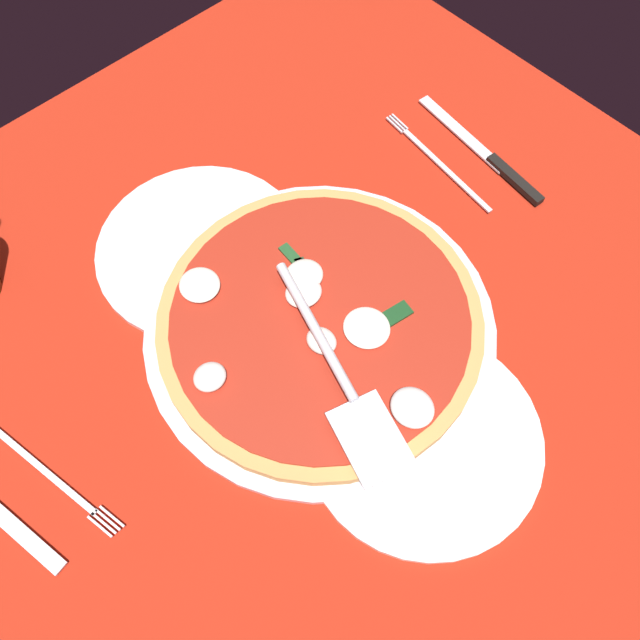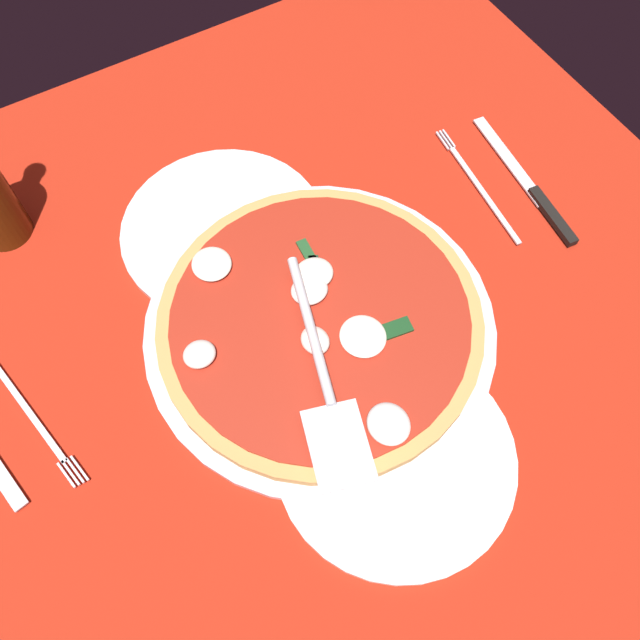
% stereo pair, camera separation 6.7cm
% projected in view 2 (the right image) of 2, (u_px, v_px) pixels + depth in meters
% --- Properties ---
extents(ground_plane, '(0.97, 0.97, 0.01)m').
position_uv_depth(ground_plane, '(311.00, 350.00, 0.69)').
color(ground_plane, '#B52312').
extents(checker_pattern, '(0.97, 0.97, 0.00)m').
position_uv_depth(checker_pattern, '(311.00, 348.00, 0.68)').
color(checker_pattern, silver).
rests_on(checker_pattern, ground_plane).
extents(pizza_pan, '(0.36, 0.36, 0.01)m').
position_uv_depth(pizza_pan, '(320.00, 327.00, 0.69)').
color(pizza_pan, silver).
rests_on(pizza_pan, ground_plane).
extents(dinner_plate_left, '(0.23, 0.23, 0.01)m').
position_uv_depth(dinner_plate_left, '(396.00, 457.00, 0.62)').
color(dinner_plate_left, white).
rests_on(dinner_plate_left, ground_plane).
extents(dinner_plate_right, '(0.23, 0.23, 0.01)m').
position_uv_depth(dinner_plate_right, '(223.00, 230.00, 0.74)').
color(dinner_plate_right, white).
rests_on(dinner_plate_right, ground_plane).
extents(pizza, '(0.33, 0.33, 0.03)m').
position_uv_depth(pizza, '(319.00, 322.00, 0.67)').
color(pizza, '#D99B52').
rests_on(pizza, pizza_pan).
extents(pizza_server, '(0.24, 0.10, 0.01)m').
position_uv_depth(pizza_server, '(320.00, 376.00, 0.62)').
color(pizza_server, silver).
rests_on(pizza_server, pizza).
extents(place_setting_near, '(0.22, 0.14, 0.01)m').
position_uv_depth(place_setting_near, '(506.00, 189.00, 0.77)').
color(place_setting_near, white).
rests_on(place_setting_near, ground_plane).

